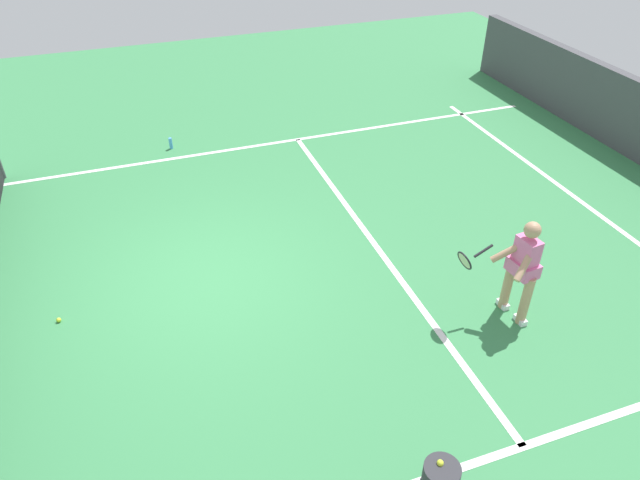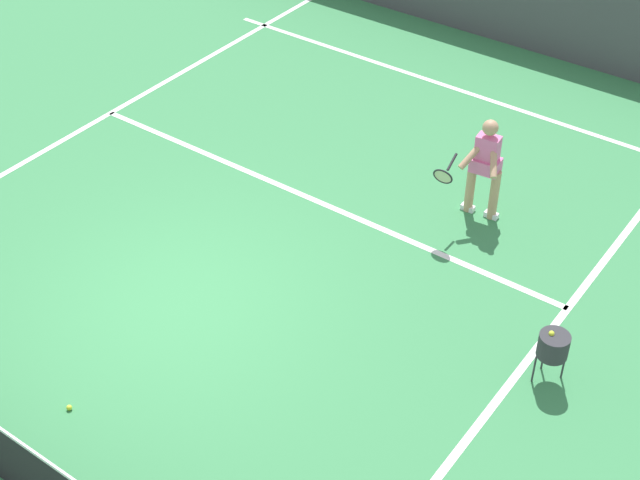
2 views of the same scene
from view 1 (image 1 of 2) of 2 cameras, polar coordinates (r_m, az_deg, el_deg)
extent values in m
plane|color=#38844C|center=(9.03, -11.33, -3.74)|extent=(24.52, 24.52, 0.00)
cube|color=white|center=(11.75, 23.97, 3.70)|extent=(9.23, 0.10, 0.01)
cube|color=white|center=(9.64, 5.26, -0.23)|extent=(8.23, 0.10, 0.01)
cube|color=white|center=(12.50, -14.70, 7.67)|extent=(0.10, 16.86, 0.01)
cylinder|color=tan|center=(8.35, 19.52, -5.64)|extent=(0.13, 0.13, 0.78)
cylinder|color=tan|center=(8.54, 17.92, -4.26)|extent=(0.13, 0.13, 0.78)
cube|color=white|center=(8.58, 19.06, -7.41)|extent=(0.20, 0.10, 0.08)
cube|color=white|center=(8.75, 17.51, -6.02)|extent=(0.20, 0.10, 0.08)
cube|color=pink|center=(8.06, 19.57, -1.41)|extent=(0.34, 0.24, 0.52)
cube|color=pink|center=(8.17, 19.30, -2.53)|extent=(0.43, 0.32, 0.20)
sphere|color=tan|center=(7.84, 20.14, 0.93)|extent=(0.22, 0.22, 0.22)
cylinder|color=tan|center=(7.87, 19.53, -2.18)|extent=(0.33, 0.45, 0.37)
cylinder|color=tan|center=(8.03, 18.11, -1.02)|extent=(0.24, 0.48, 0.37)
cylinder|color=black|center=(8.00, 15.75, -1.04)|extent=(0.07, 0.30, 0.14)
torus|color=black|center=(7.86, 14.00, -1.98)|extent=(0.30, 0.15, 0.28)
cylinder|color=beige|center=(7.86, 14.00, -1.98)|extent=(0.25, 0.12, 0.23)
sphere|color=#D1E533|center=(8.90, -24.27, -7.17)|extent=(0.07, 0.07, 0.07)
cylinder|color=#333338|center=(6.09, 11.77, -21.84)|extent=(0.36, 0.36, 0.30)
sphere|color=#D1E533|center=(5.98, 11.72, -20.64)|extent=(0.07, 0.07, 0.07)
cylinder|color=#4C9EE5|center=(12.90, -14.44, 9.18)|extent=(0.07, 0.07, 0.24)
camera|label=2|loc=(6.10, -117.17, 10.33)|focal=52.85mm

